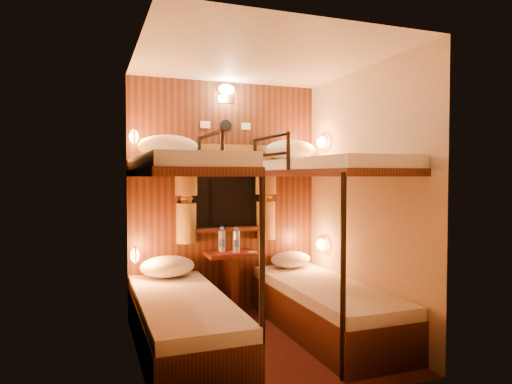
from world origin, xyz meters
name	(u,v)px	position (x,y,z in m)	size (l,w,h in m)	color
floor	(260,344)	(0.00, 0.00, 0.00)	(2.10, 2.10, 0.00)	#3A190F
ceiling	(260,58)	(0.00, 0.00, 2.40)	(2.10, 2.10, 0.00)	silver
wall_back	(225,197)	(0.00, 1.05, 1.20)	(2.40, 2.40, 0.00)	#C6B293
wall_front	(320,212)	(0.00, -1.05, 1.20)	(2.40, 2.40, 0.00)	#C6B293
wall_left	(138,205)	(-1.00, 0.00, 1.20)	(2.40, 2.40, 0.00)	#C6B293
wall_right	(363,201)	(1.00, 0.00, 1.20)	(2.40, 2.40, 0.00)	#C6B293
back_panel	(226,197)	(0.00, 1.04, 1.20)	(2.00, 0.03, 2.40)	#321C0E
bunk_left	(182,283)	(-0.65, 0.07, 0.56)	(0.72, 1.90, 1.82)	#321C0E
bunk_right	(325,272)	(0.65, 0.07, 0.56)	(0.72, 1.90, 1.82)	#321C0E
window	(226,199)	(0.00, 1.00, 1.18)	(1.00, 0.12, 0.79)	black
curtains	(227,191)	(0.00, 0.97, 1.26)	(1.10, 0.22, 1.00)	brown
back_fixtures	(226,97)	(0.00, 1.00, 2.25)	(0.54, 0.09, 0.48)	black
reading_lamps	(235,195)	(0.00, 0.70, 1.24)	(2.00, 0.20, 1.25)	orange
table	(231,275)	(0.00, 0.85, 0.41)	(0.50, 0.34, 0.66)	#4F1F12
bottle_left	(222,241)	(-0.08, 0.89, 0.76)	(0.07, 0.07, 0.26)	#99BFE5
bottle_right	(236,242)	(0.05, 0.81, 0.76)	(0.07, 0.07, 0.26)	#99BFE5
sachet_a	(252,252)	(0.21, 0.78, 0.65)	(0.08, 0.06, 0.01)	silver
sachet_b	(235,252)	(0.05, 0.85, 0.65)	(0.08, 0.06, 0.01)	silver
pillow_lower_left	(167,266)	(-0.65, 0.79, 0.56)	(0.52, 0.37, 0.20)	silver
pillow_lower_right	(291,259)	(0.65, 0.81, 0.54)	(0.44, 0.31, 0.17)	silver
pillow_upper_left	(168,147)	(-0.65, 0.70, 1.70)	(0.56, 0.40, 0.22)	silver
pillow_upper_right	(290,150)	(0.65, 0.83, 1.70)	(0.55, 0.39, 0.22)	silver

